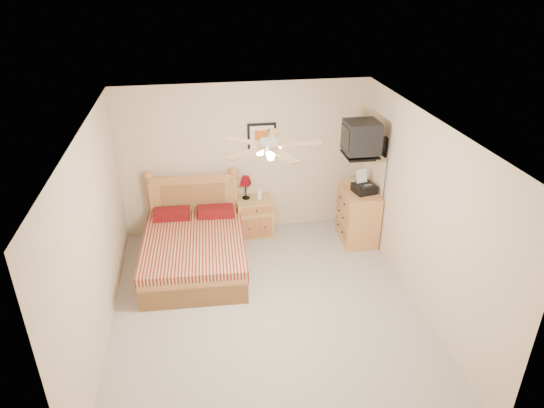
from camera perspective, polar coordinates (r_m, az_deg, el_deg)
The scene contains 17 objects.
floor at distance 6.57m, azimuth -0.58°, elevation -12.24°, with size 4.50×4.50×0.00m, color #9E988F.
ceiling at distance 5.36m, azimuth -0.71°, elevation 9.03°, with size 4.00×4.50×0.04m, color white.
wall_back at distance 7.88m, azimuth -3.15°, elevation 5.26°, with size 4.00×0.04×2.50m, color beige.
wall_front at distance 4.09m, azimuth 4.44°, elevation -18.16°, with size 4.00×0.04×2.50m, color beige.
wall_left at distance 5.94m, azimuth -20.13°, elevation -4.07°, with size 0.04×4.50×2.50m, color beige.
wall_right at distance 6.44m, azimuth 17.25°, elevation -1.15°, with size 0.04×4.50×2.50m, color beige.
bed at distance 7.10m, azimuth -9.28°, elevation -3.35°, with size 1.44×1.89×1.22m, color #AF7B44, non-canonical shape.
nightstand at distance 8.06m, azimuth -2.10°, elevation -1.48°, with size 0.59×0.44×0.64m, color #A97D4A.
table_lamp at distance 7.87m, azimuth -3.11°, elevation 1.97°, with size 0.21×0.21×0.39m, color #5D020C, non-canonical shape.
lotion_bottle at distance 7.85m, azimuth -1.49°, elevation 1.27°, with size 0.09×0.09×0.23m, color silver.
framed_picture at distance 7.77m, azimuth -1.20°, elevation 7.88°, with size 0.46×0.04×0.46m, color black.
dresser at distance 7.95m, azimuth 10.09°, elevation -1.36°, with size 0.52×0.75×0.88m, color #C58844.
fax_machine at distance 7.65m, azimuth 10.86°, elevation 2.54°, with size 0.32×0.34×0.34m, color black, non-canonical shape.
magazine_lower at distance 7.99m, azimuth 9.61°, elevation 2.47°, with size 0.21×0.28×0.03m, color beige.
magazine_upper at distance 8.00m, azimuth 9.68°, elevation 2.68°, with size 0.22×0.30×0.02m, color gray.
wall_tv at distance 7.25m, azimuth 11.59°, elevation 7.51°, with size 0.56×0.46×0.58m, color black, non-canonical shape.
ceiling_fan at distance 5.22m, azimuth -0.36°, elevation 6.91°, with size 1.14×1.14×0.28m, color silver, non-canonical shape.
Camera 1 is at (-0.77, -5.05, 4.13)m, focal length 32.00 mm.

